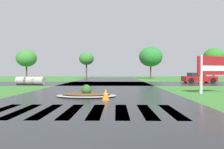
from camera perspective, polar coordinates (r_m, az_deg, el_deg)
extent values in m
cube|color=#232628|center=(13.83, -3.73, -5.12)|extent=(9.80, 80.00, 0.01)
cube|color=#232628|center=(26.12, -1.45, -2.31)|extent=(90.00, 8.82, 0.01)
cube|color=white|center=(8.77, -22.06, -8.66)|extent=(0.45, 3.11, 0.01)
cube|color=white|center=(8.46, -16.38, -8.98)|extent=(0.45, 3.11, 0.01)
cube|color=white|center=(8.24, -10.32, -9.23)|extent=(0.45, 3.11, 0.01)
cube|color=white|center=(8.11, -3.99, -9.38)|extent=(0.45, 3.11, 0.01)
cube|color=white|center=(8.08, 2.47, -9.41)|extent=(0.45, 3.11, 0.01)
cube|color=white|center=(8.15, 8.89, -9.33)|extent=(0.45, 3.11, 0.01)
cube|color=white|center=(8.32, 15.13, -9.14)|extent=(0.45, 3.11, 0.01)
cube|color=white|center=(15.40, 21.90, 0.01)|extent=(0.15, 0.15, 2.47)
cube|color=maroon|center=(16.00, 24.65, 2.11)|extent=(2.39, 0.78, 1.21)
cube|color=white|center=(16.00, 24.65, 1.46)|extent=(1.82, 0.62, 0.34)
ellipsoid|color=#9E9B93|center=(12.78, -6.59, -5.37)|extent=(3.41, 2.17, 0.12)
ellipsoid|color=brown|center=(12.77, -6.59, -4.97)|extent=(2.80, 1.78, 0.10)
sphere|color=#2D6023|center=(12.74, -6.59, -3.85)|extent=(0.56, 0.56, 0.56)
cube|color=maroon|center=(29.66, 21.46, -1.04)|extent=(4.03, 1.99, 0.65)
cube|color=#1E232B|center=(29.50, 20.80, 0.01)|extent=(1.82, 1.67, 0.44)
cylinder|color=black|center=(31.06, 23.05, -1.29)|extent=(0.65, 0.25, 0.64)
cylinder|color=black|center=(29.37, 24.58, -1.42)|extent=(0.65, 0.25, 0.64)
cylinder|color=black|center=(30.04, 18.40, -1.33)|extent=(0.65, 0.25, 0.64)
cylinder|color=black|center=(28.29, 19.71, -1.47)|extent=(0.65, 0.25, 0.64)
cylinder|color=#9E9B93|center=(25.73, -22.01, -1.47)|extent=(1.40, 1.11, 0.86)
cylinder|color=#9E9B93|center=(25.18, -20.20, -1.51)|extent=(1.40, 1.11, 0.86)
cylinder|color=#9E9B93|center=(24.64, -18.31, -1.55)|extent=(1.40, 1.11, 0.86)
cone|color=orange|center=(11.13, -1.63, -5.13)|extent=(0.36, 0.36, 0.57)
torus|color=white|center=(11.13, -1.63, -4.99)|extent=(0.23, 0.23, 0.04)
cube|color=orange|center=(11.16, -1.63, -6.50)|extent=(0.36, 0.36, 0.03)
cylinder|color=#4C3823|center=(44.92, -21.11, 0.60)|extent=(0.28, 0.28, 2.58)
ellipsoid|color=#35782D|center=(44.99, -21.13, 3.92)|extent=(3.77, 3.77, 3.21)
cylinder|color=#4C3823|center=(43.18, -6.58, 0.84)|extent=(0.28, 0.28, 2.87)
ellipsoid|color=#336F2D|center=(43.25, -6.58, 4.06)|extent=(2.84, 2.84, 2.42)
cylinder|color=#4C3823|center=(43.96, 9.91, 0.71)|extent=(0.28, 0.28, 2.69)
ellipsoid|color=#27712D|center=(44.06, 9.92, 4.53)|extent=(4.53, 4.53, 3.85)
cylinder|color=#4C3823|center=(44.77, 24.65, 0.77)|extent=(0.28, 0.28, 2.87)
ellipsoid|color=#2E7324|center=(44.85, 24.68, 4.23)|extent=(3.64, 3.64, 3.10)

